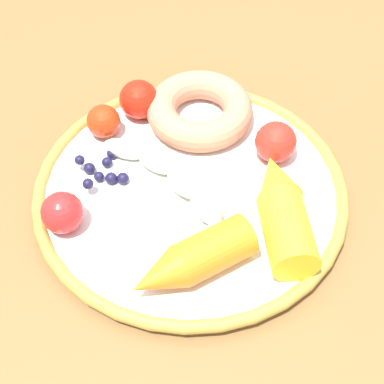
{
  "coord_description": "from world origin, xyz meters",
  "views": [
    {
      "loc": [
        -0.18,
        -0.34,
        1.19
      ],
      "look_at": [
        -0.06,
        -0.0,
        0.75
      ],
      "focal_mm": 54.94,
      "sensor_mm": 36.0,
      "label": 1
    }
  ],
  "objects_px": {
    "banana": "(179,183)",
    "tomato_mid": "(139,99)",
    "carrot_orange": "(191,261)",
    "blueberry_pile": "(103,171)",
    "donut": "(200,110)",
    "tomato_extra": "(276,142)",
    "dining_table": "(236,237)",
    "carrot_yellow": "(283,209)",
    "tomato_near": "(103,121)",
    "tomato_far": "(62,211)",
    "plate": "(192,194)"
  },
  "relations": [
    {
      "from": "dining_table",
      "to": "plate",
      "type": "bearing_deg",
      "value": -175.67
    },
    {
      "from": "plate",
      "to": "blueberry_pile",
      "type": "bearing_deg",
      "value": 145.75
    },
    {
      "from": "banana",
      "to": "tomato_mid",
      "type": "bearing_deg",
      "value": 91.23
    },
    {
      "from": "dining_table",
      "to": "tomato_far",
      "type": "bearing_deg",
      "value": 179.52
    },
    {
      "from": "tomato_mid",
      "to": "tomato_near",
      "type": "bearing_deg",
      "value": -160.67
    },
    {
      "from": "tomato_extra",
      "to": "dining_table",
      "type": "bearing_deg",
      "value": -165.57
    },
    {
      "from": "carrot_yellow",
      "to": "tomato_extra",
      "type": "bearing_deg",
      "value": 68.55
    },
    {
      "from": "carrot_yellow",
      "to": "donut",
      "type": "height_order",
      "value": "carrot_yellow"
    },
    {
      "from": "tomato_near",
      "to": "tomato_far",
      "type": "bearing_deg",
      "value": -123.16
    },
    {
      "from": "plate",
      "to": "tomato_near",
      "type": "bearing_deg",
      "value": 118.02
    },
    {
      "from": "banana",
      "to": "carrot_yellow",
      "type": "height_order",
      "value": "carrot_yellow"
    },
    {
      "from": "carrot_yellow",
      "to": "tomato_far",
      "type": "relative_size",
      "value": 3.39
    },
    {
      "from": "carrot_orange",
      "to": "dining_table",
      "type": "bearing_deg",
      "value": 45.16
    },
    {
      "from": "tomato_far",
      "to": "donut",
      "type": "bearing_deg",
      "value": 26.76
    },
    {
      "from": "tomato_far",
      "to": "banana",
      "type": "bearing_deg",
      "value": -0.05
    },
    {
      "from": "plate",
      "to": "tomato_extra",
      "type": "height_order",
      "value": "tomato_extra"
    },
    {
      "from": "plate",
      "to": "tomato_extra",
      "type": "xyz_separation_m",
      "value": [
        0.09,
        0.01,
        0.02
      ]
    },
    {
      "from": "tomato_near",
      "to": "tomato_extra",
      "type": "height_order",
      "value": "tomato_extra"
    },
    {
      "from": "plate",
      "to": "donut",
      "type": "xyz_separation_m",
      "value": [
        0.04,
        0.09,
        0.02
      ]
    },
    {
      "from": "dining_table",
      "to": "tomato_mid",
      "type": "distance_m",
      "value": 0.19
    },
    {
      "from": "blueberry_pile",
      "to": "tomato_far",
      "type": "distance_m",
      "value": 0.07
    },
    {
      "from": "banana",
      "to": "tomato_mid",
      "type": "height_order",
      "value": "tomato_mid"
    },
    {
      "from": "plate",
      "to": "banana",
      "type": "relative_size",
      "value": 1.69
    },
    {
      "from": "banana",
      "to": "tomato_extra",
      "type": "bearing_deg",
      "value": 4.6
    },
    {
      "from": "tomato_far",
      "to": "plate",
      "type": "bearing_deg",
      "value": -2.66
    },
    {
      "from": "plate",
      "to": "carrot_yellow",
      "type": "distance_m",
      "value": 0.09
    },
    {
      "from": "donut",
      "to": "blueberry_pile",
      "type": "distance_m",
      "value": 0.12
    },
    {
      "from": "dining_table",
      "to": "donut",
      "type": "relative_size",
      "value": 8.19
    },
    {
      "from": "carrot_orange",
      "to": "blueberry_pile",
      "type": "height_order",
      "value": "carrot_orange"
    },
    {
      "from": "donut",
      "to": "blueberry_pile",
      "type": "xyz_separation_m",
      "value": [
        -0.12,
        -0.04,
        -0.01
      ]
    },
    {
      "from": "tomato_extra",
      "to": "carrot_yellow",
      "type": "bearing_deg",
      "value": -111.45
    },
    {
      "from": "carrot_orange",
      "to": "donut",
      "type": "relative_size",
      "value": 1.04
    },
    {
      "from": "donut",
      "to": "tomato_near",
      "type": "distance_m",
      "value": 0.1
    },
    {
      "from": "banana",
      "to": "carrot_orange",
      "type": "relative_size",
      "value": 1.54
    },
    {
      "from": "donut",
      "to": "tomato_mid",
      "type": "relative_size",
      "value": 2.68
    },
    {
      "from": "plate",
      "to": "blueberry_pile",
      "type": "relative_size",
      "value": 6.26
    },
    {
      "from": "carrot_orange",
      "to": "blueberry_pile",
      "type": "distance_m",
      "value": 0.14
    },
    {
      "from": "plate",
      "to": "carrot_orange",
      "type": "height_order",
      "value": "carrot_orange"
    },
    {
      "from": "blueberry_pile",
      "to": "tomato_near",
      "type": "bearing_deg",
      "value": 72.91
    },
    {
      "from": "plate",
      "to": "donut",
      "type": "height_order",
      "value": "donut"
    },
    {
      "from": "donut",
      "to": "tomato_far",
      "type": "height_order",
      "value": "tomato_far"
    },
    {
      "from": "carrot_orange",
      "to": "carrot_yellow",
      "type": "distance_m",
      "value": 0.1
    },
    {
      "from": "plate",
      "to": "carrot_yellow",
      "type": "height_order",
      "value": "carrot_yellow"
    },
    {
      "from": "carrot_yellow",
      "to": "tomato_mid",
      "type": "bearing_deg",
      "value": 112.57
    },
    {
      "from": "tomato_near",
      "to": "tomato_far",
      "type": "distance_m",
      "value": 0.12
    },
    {
      "from": "dining_table",
      "to": "tomato_near",
      "type": "height_order",
      "value": "tomato_near"
    },
    {
      "from": "tomato_far",
      "to": "tomato_extra",
      "type": "bearing_deg",
      "value": 2.21
    },
    {
      "from": "dining_table",
      "to": "tomato_extra",
      "type": "bearing_deg",
      "value": 14.43
    },
    {
      "from": "carrot_orange",
      "to": "tomato_mid",
      "type": "distance_m",
      "value": 0.21
    },
    {
      "from": "tomato_far",
      "to": "blueberry_pile",
      "type": "bearing_deg",
      "value": 42.58
    }
  ]
}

